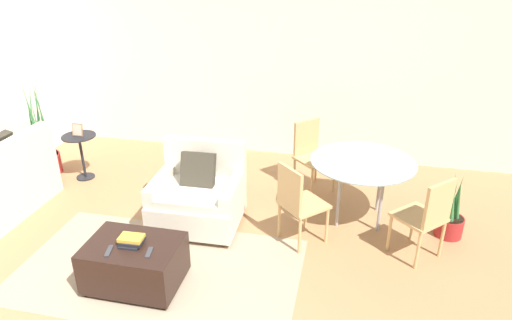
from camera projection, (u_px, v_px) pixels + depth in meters
wall_back at (243, 62)px, 6.56m from camera, size 12.00×0.06×2.75m
area_rug at (159, 269)px, 4.46m from camera, size 2.73×1.58×0.01m
armchair at (198, 196)px, 5.08m from camera, size 0.96×0.85×0.91m
ottoman at (135, 262)px, 4.18m from camera, size 0.85×0.60×0.45m
book_stack at (132, 241)px, 4.07m from camera, size 0.22×0.19×0.08m
tv_remote_primary at (149, 252)px, 3.97m from camera, size 0.07×0.16×0.01m
tv_remote_secondary at (109, 251)px, 3.99m from camera, size 0.08×0.17×0.01m
potted_plant at (43, 154)px, 6.26m from camera, size 0.42×0.42×1.33m
side_table at (81, 148)px, 6.07m from camera, size 0.44×0.44×0.62m
picture_frame at (77, 130)px, 5.96m from camera, size 0.15×0.07×0.17m
dining_table at (362, 167)px, 5.05m from camera, size 1.16×1.16×0.73m
dining_chair_near_left at (297, 200)px, 4.67m from camera, size 0.59×0.59×0.90m
dining_chair_near_right at (427, 214)px, 4.42m from camera, size 0.59×0.59×0.90m
dining_chair_far_left at (311, 151)px, 5.79m from camera, size 0.59×0.59×0.90m
potted_plant_small at (450, 219)px, 4.92m from camera, size 0.29×0.29×0.77m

